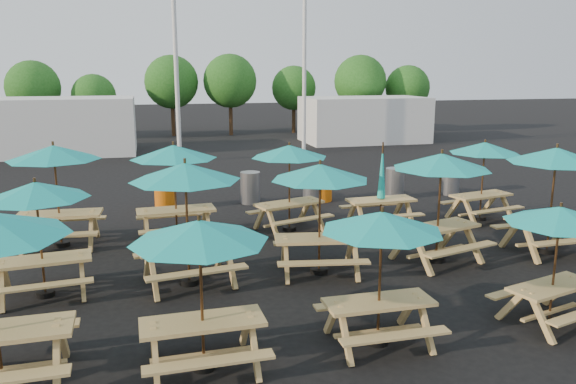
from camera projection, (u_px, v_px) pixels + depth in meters
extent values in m
plane|color=black|center=(304.00, 251.00, 13.11)|extent=(120.00, 120.00, 0.00)
cube|color=tan|center=(10.00, 330.00, 8.07)|extent=(1.91, 0.32, 0.04)
cylinder|color=black|center=(3.00, 382.00, 7.50)|extent=(0.38, 0.38, 0.11)
cube|color=tan|center=(42.00, 260.00, 10.36)|extent=(1.79, 0.86, 0.06)
cube|color=tan|center=(42.00, 286.00, 9.85)|extent=(1.74, 0.44, 0.04)
cube|color=tan|center=(45.00, 263.00, 11.00)|extent=(1.74, 0.44, 0.04)
cylinder|color=black|center=(46.00, 293.00, 10.50)|extent=(0.34, 0.34, 0.10)
cylinder|color=brown|center=(40.00, 240.00, 10.28)|extent=(0.04, 0.04, 2.20)
cone|color=#15A4A0|center=(35.00, 190.00, 10.08)|extent=(2.11, 2.11, 0.31)
cube|color=tan|center=(59.00, 214.00, 13.32)|extent=(1.97, 0.86, 0.06)
cube|color=tan|center=(54.00, 235.00, 12.70)|extent=(1.94, 0.38, 0.04)
cube|color=tan|center=(66.00, 219.00, 14.06)|extent=(1.94, 0.38, 0.04)
cylinder|color=black|center=(62.00, 244.00, 13.47)|extent=(0.39, 0.39, 0.11)
cylinder|color=brown|center=(58.00, 196.00, 13.22)|extent=(0.05, 0.05, 2.46)
cone|color=#15A4A0|center=(54.00, 152.00, 13.00)|extent=(2.26, 2.26, 0.34)
cube|color=tan|center=(202.00, 322.00, 7.81)|extent=(1.74, 0.72, 0.06)
cube|color=tan|center=(209.00, 362.00, 7.28)|extent=(1.73, 0.29, 0.04)
cube|color=tan|center=(198.00, 321.00, 8.46)|extent=(1.73, 0.29, 0.04)
cylinder|color=black|center=(204.00, 365.00, 7.95)|extent=(0.34, 0.34, 0.10)
cylinder|color=brown|center=(202.00, 296.00, 7.73)|extent=(0.04, 0.04, 2.20)
cone|color=#15A4A0|center=(199.00, 231.00, 7.53)|extent=(1.96, 1.96, 0.31)
cube|color=tan|center=(188.00, 246.00, 10.93)|extent=(2.01, 1.03, 0.06)
cube|color=tan|center=(197.00, 272.00, 10.37)|extent=(1.94, 0.56, 0.04)
cube|color=tan|center=(181.00, 250.00, 11.63)|extent=(1.94, 0.56, 0.04)
cylinder|color=black|center=(190.00, 281.00, 11.09)|extent=(0.38, 0.38, 0.11)
cylinder|color=brown|center=(187.00, 224.00, 10.84)|extent=(0.05, 0.05, 2.45)
cone|color=#15A4A0|center=(185.00, 172.00, 10.62)|extent=(2.43, 2.43, 0.34)
cube|color=tan|center=(176.00, 210.00, 13.78)|extent=(1.92, 0.83, 0.06)
cube|color=tan|center=(180.00, 229.00, 13.20)|extent=(1.90, 0.36, 0.04)
cube|color=tan|center=(174.00, 215.00, 14.49)|extent=(1.90, 0.36, 0.04)
cylinder|color=black|center=(177.00, 238.00, 13.93)|extent=(0.38, 0.38, 0.10)
cylinder|color=brown|center=(175.00, 193.00, 13.69)|extent=(0.05, 0.05, 2.41)
cone|color=#15A4A0|center=(174.00, 152.00, 13.47)|extent=(2.19, 2.19, 0.34)
cube|color=tan|center=(379.00, 302.00, 8.54)|extent=(1.67, 0.66, 0.06)
cube|color=tan|center=(396.00, 336.00, 8.02)|extent=(1.67, 0.25, 0.04)
cube|color=tan|center=(363.00, 303.00, 9.18)|extent=(1.67, 0.25, 0.04)
cylinder|color=black|center=(378.00, 340.00, 8.68)|extent=(0.33, 0.33, 0.09)
cylinder|color=brown|center=(380.00, 278.00, 8.46)|extent=(0.04, 0.04, 2.13)
cone|color=#15A4A0|center=(382.00, 221.00, 8.27)|extent=(1.86, 1.86, 0.30)
cube|color=tan|center=(319.00, 238.00, 11.55)|extent=(1.91, 0.99, 0.06)
cube|color=tan|center=(324.00, 263.00, 10.96)|extent=(1.84, 0.54, 0.04)
cube|color=tan|center=(315.00, 242.00, 12.26)|extent=(1.84, 0.54, 0.04)
cylinder|color=black|center=(319.00, 271.00, 11.69)|extent=(0.36, 0.36, 0.10)
cylinder|color=brown|center=(320.00, 219.00, 11.46)|extent=(0.04, 0.04, 2.32)
cone|color=#15A4A0|center=(320.00, 172.00, 11.25)|extent=(2.31, 2.31, 0.32)
cube|color=tan|center=(289.00, 203.00, 14.65)|extent=(1.92, 1.20, 0.06)
cube|color=tan|center=(303.00, 219.00, 14.17)|extent=(1.78, 0.78, 0.04)
cube|color=tan|center=(277.00, 209.00, 15.26)|extent=(1.78, 0.78, 0.04)
cylinder|color=black|center=(289.00, 229.00, 14.80)|extent=(0.36, 0.36, 0.10)
cylinder|color=brown|center=(289.00, 188.00, 14.57)|extent=(0.04, 0.04, 2.29)
cone|color=#15A4A0|center=(289.00, 151.00, 14.36)|extent=(2.49, 2.49, 0.32)
cube|color=tan|center=(553.00, 286.00, 9.25)|extent=(1.69, 1.01, 0.05)
cube|color=tan|center=(522.00, 289.00, 9.80)|extent=(1.59, 0.62, 0.04)
cylinder|color=black|center=(549.00, 320.00, 9.38)|extent=(0.32, 0.32, 0.09)
cylinder|color=brown|center=(555.00, 265.00, 9.18)|extent=(0.04, 0.04, 2.02)
cone|color=#15A4A0|center=(560.00, 215.00, 8.99)|extent=(2.15, 2.15, 0.28)
cube|color=tan|center=(438.00, 227.00, 12.24)|extent=(2.03, 1.23, 0.06)
cube|color=tan|center=(461.00, 249.00, 11.72)|extent=(1.90, 0.77, 0.04)
cube|color=tan|center=(415.00, 233.00, 12.90)|extent=(1.90, 0.77, 0.04)
cylinder|color=black|center=(436.00, 259.00, 12.40)|extent=(0.38, 0.38, 0.11)
cylinder|color=brown|center=(439.00, 208.00, 12.15)|extent=(0.05, 0.05, 2.43)
cone|color=#15A4A0|center=(442.00, 161.00, 11.93)|extent=(2.60, 2.60, 0.34)
cube|color=tan|center=(381.00, 200.00, 15.01)|extent=(1.82, 0.77, 0.06)
cube|color=tan|center=(392.00, 216.00, 14.45)|extent=(1.81, 0.32, 0.04)
cube|color=tan|center=(370.00, 205.00, 15.69)|extent=(1.81, 0.32, 0.04)
cylinder|color=black|center=(380.00, 225.00, 15.16)|extent=(0.36, 0.36, 0.10)
cylinder|color=brown|center=(382.00, 185.00, 14.92)|extent=(0.04, 0.04, 2.30)
cone|color=#15A4A0|center=(382.00, 170.00, 14.84)|extent=(0.22, 0.22, 1.50)
cube|color=tan|center=(550.00, 219.00, 12.85)|extent=(1.95, 0.80, 0.06)
cube|color=tan|center=(571.00, 241.00, 12.25)|extent=(1.94, 0.32, 0.04)
cube|color=tan|center=(528.00, 224.00, 13.59)|extent=(1.94, 0.32, 0.04)
cylinder|color=black|center=(547.00, 250.00, 13.01)|extent=(0.39, 0.39, 0.11)
cylinder|color=brown|center=(552.00, 201.00, 12.76)|extent=(0.05, 0.05, 2.47)
cone|color=#15A4A0|center=(556.00, 155.00, 12.54)|extent=(2.19, 2.19, 0.34)
cube|color=tan|center=(481.00, 195.00, 15.70)|extent=(1.84, 1.00, 0.06)
cube|color=tan|center=(498.00, 210.00, 15.19)|extent=(1.76, 0.57, 0.04)
cube|color=tan|center=(465.00, 200.00, 16.32)|extent=(1.76, 0.57, 0.04)
cylinder|color=black|center=(480.00, 218.00, 15.84)|extent=(0.35, 0.35, 0.10)
cylinder|color=brown|center=(482.00, 181.00, 15.61)|extent=(0.04, 0.04, 2.23)
cone|color=#15A4A0|center=(485.00, 148.00, 15.41)|extent=(2.26, 2.26, 0.31)
cylinder|color=orange|center=(165.00, 193.00, 16.91)|extent=(0.62, 0.62, 1.00)
cylinder|color=gray|center=(250.00, 188.00, 17.75)|extent=(0.62, 0.62, 1.00)
cylinder|color=orange|center=(322.00, 186.00, 18.06)|extent=(0.62, 0.62, 1.00)
cylinder|color=gray|center=(313.00, 186.00, 17.96)|extent=(0.62, 0.62, 1.00)
cylinder|color=gray|center=(395.00, 183.00, 18.42)|extent=(0.62, 0.62, 1.00)
cylinder|color=gray|center=(450.00, 180.00, 19.02)|extent=(0.62, 0.62, 1.00)
cylinder|color=silver|center=(175.00, 27.00, 24.62)|extent=(0.20, 0.20, 12.00)
cylinder|color=silver|center=(305.00, 32.00, 28.06)|extent=(0.20, 0.20, 12.00)
cube|color=silver|center=(52.00, 126.00, 27.96)|extent=(8.00, 4.00, 2.80)
cube|color=silver|center=(364.00, 119.00, 32.98)|extent=(7.00, 4.00, 2.60)
cylinder|color=#382314|center=(36.00, 123.00, 33.21)|extent=(0.24, 0.24, 2.14)
sphere|color=#1E5919|center=(33.00, 87.00, 32.76)|extent=(3.11, 3.11, 3.11)
cylinder|color=#382314|center=(96.00, 125.00, 33.81)|extent=(0.24, 0.24, 1.78)
sphere|color=#1E5919|center=(94.00, 96.00, 33.44)|extent=(2.59, 2.59, 2.59)
cylinder|color=#382314|center=(173.00, 118.00, 35.86)|extent=(0.24, 0.24, 2.31)
sphere|color=#1E5919|center=(171.00, 82.00, 35.38)|extent=(3.36, 3.36, 3.36)
cylinder|color=#382314|center=(231.00, 117.00, 36.30)|extent=(0.24, 0.24, 2.35)
sphere|color=#1E5919|center=(230.00, 81.00, 35.81)|extent=(3.41, 3.41, 3.41)
cylinder|color=#382314|center=(294.00, 118.00, 37.76)|extent=(0.24, 0.24, 2.02)
sphere|color=#1E5919|center=(294.00, 88.00, 37.34)|extent=(2.94, 2.94, 2.94)
cylinder|color=#382314|center=(359.00, 116.00, 36.99)|extent=(0.24, 0.24, 2.32)
sphere|color=#1E5919|center=(360.00, 81.00, 36.51)|extent=(3.38, 3.38, 3.38)
cylinder|color=#382314|center=(406.00, 117.00, 37.86)|extent=(0.24, 0.24, 2.03)
sphere|color=#1E5919|center=(408.00, 88.00, 37.44)|extent=(2.95, 2.95, 2.95)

